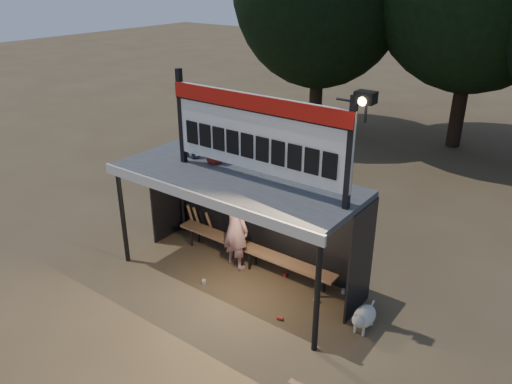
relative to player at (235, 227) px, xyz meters
The scene contains 10 objects.
ground 1.07m from the player, 48.71° to the right, with size 80.00×80.00×0.00m, color brown.
player is the anchor object (origin of this frame).
child_a 2.16m from the player, behind, with size 0.46×0.36×0.95m, color slate.
child_b 1.93m from the player, behind, with size 0.50×0.32×1.02m, color #A82919.
dugout_shelter 0.95m from the player, 20.62° to the right, with size 5.10×2.08×2.32m.
scoreboard_assembly 2.55m from the player, 23.04° to the right, with size 4.10×0.27×1.99m.
bench 0.64m from the player, 30.15° to the left, with size 4.00×0.35×0.48m.
dog 3.25m from the player, ahead, with size 0.36×0.81×0.49m.
bats 1.59m from the player, 162.25° to the left, with size 0.69×0.36×0.84m.
litter 1.72m from the player, ahead, with size 2.58×1.55×0.08m.
Camera 1 is at (5.58, -6.87, 5.95)m, focal length 35.00 mm.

